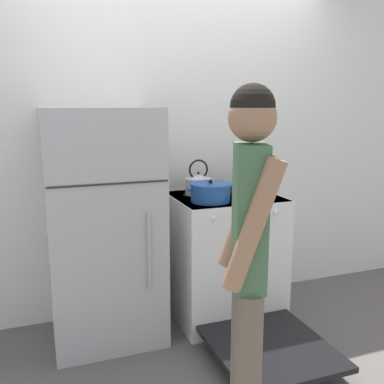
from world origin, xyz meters
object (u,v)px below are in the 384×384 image
at_px(tea_kettle, 199,184).
at_px(person, 248,256).
at_px(refrigerator, 104,227).
at_px(stove_range, 226,259).
at_px(dutch_oven_pot, 210,192).
at_px(utensil_jar, 240,183).

bearing_deg(tea_kettle, person, -102.20).
bearing_deg(refrigerator, stove_range, -3.11).
bearing_deg(dutch_oven_pot, person, -104.33).
height_order(stove_range, person, person).
height_order(tea_kettle, utensil_jar, tea_kettle).
bearing_deg(tea_kettle, refrigerator, -170.47).
xyz_separation_m(dutch_oven_pot, utensil_jar, (0.36, 0.27, -0.01)).
height_order(tea_kettle, person, person).
bearing_deg(dutch_oven_pot, tea_kettle, 87.14).
distance_m(refrigerator, tea_kettle, 0.77).
bearing_deg(person, utensil_jar, -4.92).
distance_m(stove_range, utensil_jar, 0.59).
bearing_deg(utensil_jar, refrigerator, -173.15).
bearing_deg(utensil_jar, stove_range, -136.96).
xyz_separation_m(refrigerator, tea_kettle, (0.72, 0.12, 0.23)).
bearing_deg(utensil_jar, dutch_oven_pot, -143.29).
distance_m(tea_kettle, person, 1.40).
bearing_deg(person, tea_kettle, 7.91).
bearing_deg(stove_range, tea_kettle, 132.90).
xyz_separation_m(refrigerator, person, (0.43, -1.25, 0.17)).
height_order(stove_range, tea_kettle, tea_kettle).
bearing_deg(stove_range, refrigerator, 176.89).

